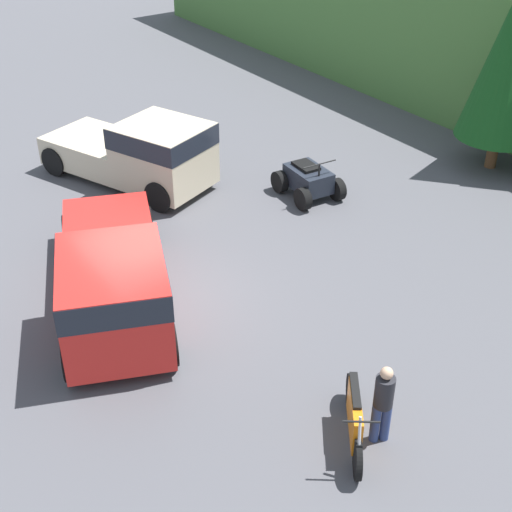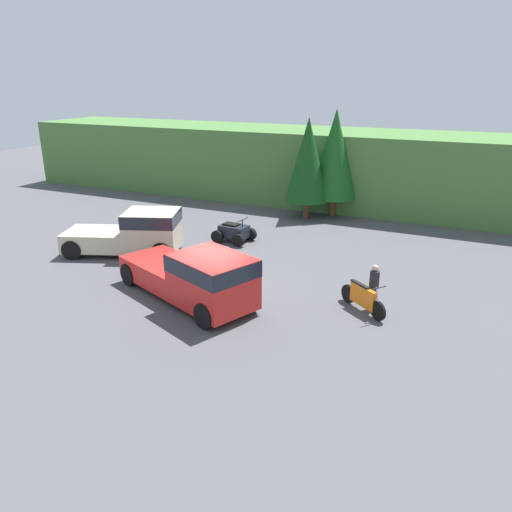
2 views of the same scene
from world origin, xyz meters
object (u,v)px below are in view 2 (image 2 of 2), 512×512
pickup_truck_red (196,276)px  rider_person (374,285)px  quad_atv (234,232)px  dirt_bike (363,298)px  pickup_truck_second (135,232)px

pickup_truck_red → rider_person: pickup_truck_red is taller
pickup_truck_red → quad_atv: bearing=129.1°
dirt_bike → rider_person: size_ratio=1.15×
pickup_truck_second → dirt_bike: 10.95m
dirt_bike → rider_person: 0.60m
rider_person → pickup_truck_second: bearing=-160.0°
dirt_bike → rider_person: rider_person is taller
pickup_truck_second → dirt_bike: (10.82, -1.60, -0.56)m
dirt_bike → quad_atv: 9.10m
pickup_truck_red → pickup_truck_second: same height
rider_person → dirt_bike: bearing=-100.5°
pickup_truck_red → pickup_truck_second: size_ratio=1.14×
pickup_truck_second → dirt_bike: pickup_truck_second is taller
pickup_truck_red → quad_atv: (-2.06, 6.87, -0.58)m
pickup_truck_second → dirt_bike: size_ratio=2.98×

